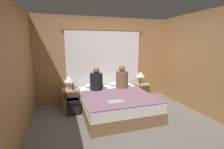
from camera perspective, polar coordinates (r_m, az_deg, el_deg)
name	(u,v)px	position (r m, az deg, el deg)	size (l,w,h in m)	color
ground_plane	(124,122)	(3.77, 4.39, -16.47)	(16.00, 16.00, 0.00)	#66605B
wall_back	(104,59)	(5.02, -2.84, 5.35)	(4.13, 0.06, 2.50)	#A37547
wall_left	(15,72)	(3.23, -31.01, 0.79)	(0.06, 3.53, 2.50)	#A37547
wall_right	(202,63)	(4.56, 29.13, 3.45)	(0.06, 3.53, 2.50)	#A37547
curtain_panel	(105,66)	(4.98, -2.64, 3.08)	(2.49, 0.02, 2.12)	white
bed	(116,103)	(4.20, 1.27, -10.02)	(1.67, 2.01, 0.47)	olive
nightstand_left	(70,98)	(4.66, -14.52, -7.97)	(0.40, 0.45, 0.51)	tan
nightstand_right	(141,91)	(5.22, 10.15, -5.75)	(0.40, 0.45, 0.51)	tan
lamp_left	(69,80)	(4.59, -14.87, -1.78)	(0.29, 0.29, 0.36)	#B2A899
lamp_right	(140,75)	(5.16, 9.98, -0.22)	(0.29, 0.29, 0.36)	#B2A899
pillow_left	(95,85)	(4.77, -6.10, -3.75)	(0.57, 0.30, 0.12)	white
pillow_right	(118,83)	(4.96, 2.25, -3.13)	(0.57, 0.30, 0.12)	white
blanket_on_bed	(119,97)	(3.87, 2.60, -7.86)	(1.61, 1.41, 0.03)	slate
person_left_in_bed	(96,81)	(4.38, -5.55, -2.26)	(0.34, 0.34, 0.65)	black
person_right_in_bed	(122,79)	(4.59, 3.52, -1.54)	(0.34, 0.34, 0.67)	brown
beer_bottle_on_left_stand	(73,87)	(4.45, -13.62, -4.26)	(0.06, 0.06, 0.22)	#513819
beer_bottle_on_right_stand	(140,82)	(4.98, 9.77, -2.60)	(0.06, 0.06, 0.20)	#513819
laptop_on_bed	(116,102)	(3.50, 1.37, -9.52)	(0.34, 0.22, 0.02)	#9EA0A5
backpack_on_floor	(73,106)	(4.20, -13.44, -10.56)	(0.31, 0.29, 0.38)	black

